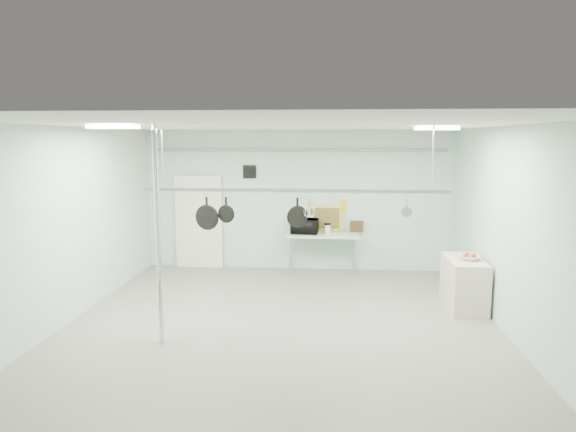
# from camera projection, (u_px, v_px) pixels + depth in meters

# --- Properties ---
(floor) EXTENTS (8.00, 8.00, 0.00)m
(floor) POSITION_uv_depth(u_px,v_px,m) (280.00, 331.00, 8.07)
(floor) COLOR gray
(floor) RESTS_ON ground
(ceiling) EXTENTS (7.00, 8.00, 0.02)m
(ceiling) POSITION_uv_depth(u_px,v_px,m) (280.00, 126.00, 7.59)
(ceiling) COLOR silver
(ceiling) RESTS_ON back_wall
(back_wall) EXTENTS (7.00, 0.02, 3.20)m
(back_wall) POSITION_uv_depth(u_px,v_px,m) (297.00, 200.00, 11.76)
(back_wall) COLOR #A6C7BB
(back_wall) RESTS_ON floor
(right_wall) EXTENTS (0.02, 8.00, 3.20)m
(right_wall) POSITION_uv_depth(u_px,v_px,m) (516.00, 235.00, 7.54)
(right_wall) COLOR #A6C7BB
(right_wall) RESTS_ON floor
(door) EXTENTS (1.10, 0.10, 2.20)m
(door) POSITION_uv_depth(u_px,v_px,m) (199.00, 223.00, 11.99)
(door) COLOR silver
(door) RESTS_ON floor
(wall_vent) EXTENTS (0.30, 0.04, 0.30)m
(wall_vent) POSITION_uv_depth(u_px,v_px,m) (250.00, 172.00, 11.74)
(wall_vent) COLOR black
(wall_vent) RESTS_ON back_wall
(conduit_pipe) EXTENTS (6.60, 0.07, 0.07)m
(conduit_pipe) POSITION_uv_depth(u_px,v_px,m) (297.00, 150.00, 11.50)
(conduit_pipe) COLOR gray
(conduit_pipe) RESTS_ON back_wall
(chrome_pole) EXTENTS (0.08, 0.08, 3.20)m
(chrome_pole) POSITION_uv_depth(u_px,v_px,m) (158.00, 237.00, 7.38)
(chrome_pole) COLOR silver
(chrome_pole) RESTS_ON floor
(prep_table) EXTENTS (1.60, 0.70, 0.91)m
(prep_table) POSITION_uv_depth(u_px,v_px,m) (323.00, 237.00, 11.44)
(prep_table) COLOR silver
(prep_table) RESTS_ON floor
(side_cabinet) EXTENTS (0.60, 1.20, 0.90)m
(side_cabinet) POSITION_uv_depth(u_px,v_px,m) (464.00, 284.00, 9.11)
(side_cabinet) COLOR beige
(side_cabinet) RESTS_ON floor
(pot_rack) EXTENTS (4.80, 0.06, 1.00)m
(pot_rack) POSITION_uv_depth(u_px,v_px,m) (294.00, 188.00, 8.02)
(pot_rack) COLOR #B7B7BC
(pot_rack) RESTS_ON ceiling
(light_panel_left) EXTENTS (0.65, 0.30, 0.05)m
(light_panel_left) POSITION_uv_depth(u_px,v_px,m) (113.00, 127.00, 7.00)
(light_panel_left) COLOR white
(light_panel_left) RESTS_ON ceiling
(light_panel_right) EXTENTS (0.65, 0.30, 0.05)m
(light_panel_right) POSITION_uv_depth(u_px,v_px,m) (437.00, 128.00, 7.99)
(light_panel_right) COLOR white
(light_panel_right) RESTS_ON ceiling
(microwave) EXTENTS (0.63, 0.46, 0.33)m
(microwave) POSITION_uv_depth(u_px,v_px,m) (305.00, 226.00, 11.44)
(microwave) COLOR black
(microwave) RESTS_ON prep_table
(coffee_canister) EXTENTS (0.15, 0.15, 0.20)m
(coffee_canister) POSITION_uv_depth(u_px,v_px,m) (327.00, 229.00, 11.43)
(coffee_canister) COLOR silver
(coffee_canister) RESTS_ON prep_table
(painting_large) EXTENTS (0.78, 0.15, 0.58)m
(painting_large) POSITION_uv_depth(u_px,v_px,m) (325.00, 219.00, 11.68)
(painting_large) COLOR gold
(painting_large) RESTS_ON prep_table
(painting_small) EXTENTS (0.30, 0.09, 0.25)m
(painting_small) POSITION_uv_depth(u_px,v_px,m) (357.00, 226.00, 11.64)
(painting_small) COLOR #342612
(painting_small) RESTS_ON prep_table
(fruit_bowl) EXTENTS (0.45, 0.45, 0.09)m
(fruit_bowl) POSITION_uv_depth(u_px,v_px,m) (469.00, 258.00, 8.96)
(fruit_bowl) COLOR silver
(fruit_bowl) RESTS_ON side_cabinet
(skillet_left) EXTENTS (0.41, 0.15, 0.55)m
(skillet_left) POSITION_uv_depth(u_px,v_px,m) (207.00, 214.00, 8.20)
(skillet_left) COLOR black
(skillet_left) RESTS_ON pot_rack
(skillet_mid) EXTENTS (0.29, 0.13, 0.39)m
(skillet_mid) POSITION_uv_depth(u_px,v_px,m) (226.00, 209.00, 8.16)
(skillet_mid) COLOR black
(skillet_mid) RESTS_ON pot_rack
(skillet_right) EXTENTS (0.34, 0.19, 0.48)m
(skillet_right) POSITION_uv_depth(u_px,v_px,m) (297.00, 213.00, 8.07)
(skillet_right) COLOR black
(skillet_right) RESTS_ON pot_rack
(whisk) EXTENTS (0.19, 0.19, 0.36)m
(whisk) POSITION_uv_depth(u_px,v_px,m) (310.00, 209.00, 8.04)
(whisk) COLOR #A2A2A7
(whisk) RESTS_ON pot_rack
(grater) EXTENTS (0.10, 0.02, 0.24)m
(grater) POSITION_uv_depth(u_px,v_px,m) (343.00, 206.00, 7.99)
(grater) COLOR gold
(grater) RESTS_ON pot_rack
(saucepan) EXTENTS (0.17, 0.11, 0.28)m
(saucepan) POSITION_uv_depth(u_px,v_px,m) (407.00, 208.00, 7.91)
(saucepan) COLOR silver
(saucepan) RESTS_ON pot_rack
(fruit_cluster) EXTENTS (0.24, 0.24, 0.09)m
(fruit_cluster) POSITION_uv_depth(u_px,v_px,m) (470.00, 255.00, 8.95)
(fruit_cluster) COLOR maroon
(fruit_cluster) RESTS_ON fruit_bowl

